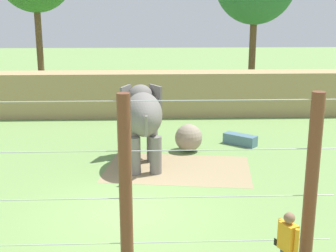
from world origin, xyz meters
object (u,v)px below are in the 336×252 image
Objects in this scene: enrichment_ball at (189,138)px; zookeeper at (287,248)px; elephant at (143,116)px; feed_trough at (240,140)px.

enrichment_ball is 0.66× the size of zookeeper.
elephant is 4.95m from feed_trough.
enrichment_ball is 2.40m from feed_trough.
elephant is at bearing 110.77° from zookeeper.
elephant is 2.72m from enrichment_ball.
enrichment_ball is at bearing -160.92° from feed_trough.
elephant is at bearing -149.55° from feed_trough.
feed_trough is at bearing 83.77° from zookeeper.
elephant is 2.68× the size of feed_trough.
enrichment_ball is at bearing 96.97° from zookeeper.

